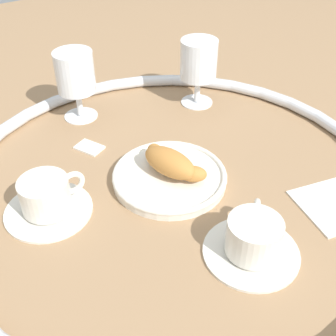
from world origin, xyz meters
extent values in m
plane|color=#997551|center=(0.00, 0.00, 0.00)|extent=(2.20, 2.20, 0.00)
torus|color=silver|center=(0.00, 0.00, 0.01)|extent=(0.73, 0.73, 0.02)
cylinder|color=silver|center=(-0.01, 0.00, 0.01)|extent=(0.19, 0.19, 0.01)
torus|color=silver|center=(-0.01, 0.00, 0.01)|extent=(0.19, 0.19, 0.01)
ellipsoid|color=#BC7A38|center=(-0.01, 0.00, 0.04)|extent=(0.11, 0.07, 0.04)
ellipsoid|color=#BC7A38|center=(0.03, 0.02, 0.03)|extent=(0.05, 0.05, 0.03)
ellipsoid|color=#BC7A38|center=(-0.05, 0.00, 0.03)|extent=(0.05, 0.04, 0.03)
cylinder|color=silver|center=(-0.05, -0.20, 0.00)|extent=(0.14, 0.14, 0.01)
cylinder|color=silver|center=(-0.05, -0.20, 0.03)|extent=(0.08, 0.08, 0.05)
cylinder|color=brown|center=(-0.05, -0.20, 0.06)|extent=(0.07, 0.07, 0.01)
torus|color=silver|center=(-0.05, -0.15, 0.04)|extent=(0.01, 0.04, 0.04)
cylinder|color=silver|center=(0.19, 0.01, 0.00)|extent=(0.14, 0.14, 0.01)
cylinder|color=silver|center=(0.19, 0.01, 0.03)|extent=(0.08, 0.08, 0.05)
cylinder|color=brown|center=(0.19, 0.01, 0.06)|extent=(0.07, 0.07, 0.01)
torus|color=silver|center=(0.16, 0.04, 0.04)|extent=(0.04, 0.04, 0.04)
cylinder|color=white|center=(-0.20, 0.20, 0.00)|extent=(0.07, 0.07, 0.01)
cylinder|color=white|center=(-0.20, 0.20, 0.03)|extent=(0.01, 0.01, 0.05)
cylinder|color=white|center=(-0.20, 0.20, 0.10)|extent=(0.08, 0.08, 0.08)
cylinder|color=#E0CC4C|center=(-0.20, 0.20, 0.09)|extent=(0.07, 0.07, 0.05)
cylinder|color=white|center=(-0.28, -0.04, 0.00)|extent=(0.07, 0.07, 0.01)
cylinder|color=white|center=(-0.28, -0.04, 0.03)|extent=(0.01, 0.01, 0.05)
cylinder|color=white|center=(-0.28, -0.04, 0.10)|extent=(0.08, 0.08, 0.08)
cylinder|color=gold|center=(-0.28, -0.04, 0.09)|extent=(0.07, 0.07, 0.05)
cube|color=white|center=(-0.17, -0.07, 0.00)|extent=(0.06, 0.05, 0.01)
cube|color=silver|center=(0.19, 0.19, 0.00)|extent=(0.13, 0.13, 0.01)
camera|label=1|loc=(0.46, -0.31, 0.47)|focal=46.39mm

